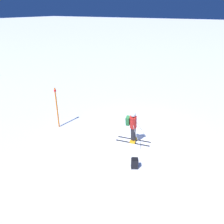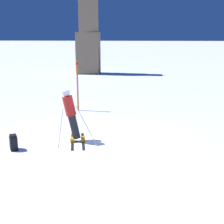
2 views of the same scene
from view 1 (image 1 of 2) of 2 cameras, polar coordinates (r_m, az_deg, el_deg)
ground_plane at (r=12.00m, az=6.89°, el=-6.17°), size 300.00×300.00×0.00m
skier at (r=10.80m, az=5.43°, el=-3.48°), size 1.27×1.82×1.89m
spare_backpack at (r=9.66m, az=5.94°, el=-13.18°), size 0.34×0.37×0.50m
trail_marker at (r=12.58m, az=-14.22°, el=1.43°), size 0.13×0.13×2.39m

